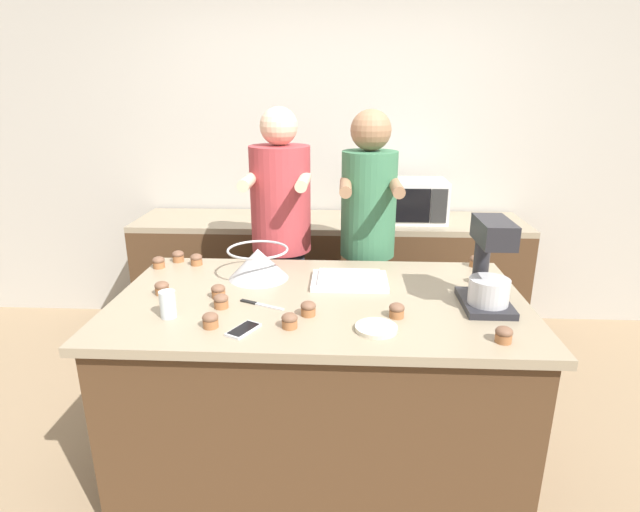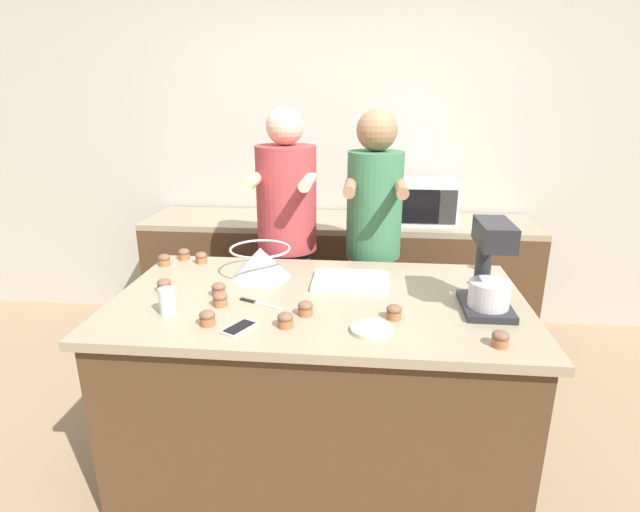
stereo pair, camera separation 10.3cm
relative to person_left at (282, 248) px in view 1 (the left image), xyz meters
The scene contains 27 objects.
ground_plane 1.19m from the person_left, 70.29° to the right, with size 16.00×16.00×0.00m, color #937A5B.
back_wall 1.18m from the person_left, 76.01° to the left, with size 10.00×0.06×2.70m.
island_counter 0.90m from the person_left, 70.29° to the right, with size 1.86×1.05×0.90m.
back_counter 0.87m from the person_left, 69.53° to the left, with size 2.80×0.60×0.90m.
person_left is the anchor object (origin of this frame).
person_right 0.51m from the person_left, ahead, with size 0.33×0.50×1.70m.
stand_mixer 1.28m from the person_left, 38.91° to the right, with size 0.20×0.30×0.39m.
mixing_bowl 0.51m from the person_left, 96.17° to the right, with size 0.30×0.30×0.15m.
baking_tray 0.68m from the person_left, 54.09° to the right, with size 0.37×0.26×0.04m.
microwave_oven 1.09m from the person_left, 40.63° to the left, with size 0.54×0.35×0.29m.
cell_phone 1.08m from the person_left, 90.92° to the right, with size 0.13×0.16×0.01m.
drinking_glass 1.03m from the person_left, 109.88° to the right, with size 0.07×0.07×0.11m.
small_plate 1.17m from the person_left, 64.54° to the right, with size 0.17×0.17×0.02m.
knife 0.83m from the person_left, 89.87° to the right, with size 0.21×0.11×0.01m.
cupcake_0 0.78m from the person_left, 104.42° to the right, with size 0.06×0.06×0.06m.
cupcake_1 1.15m from the person_left, 26.81° to the right, with size 0.06×0.06×0.06m.
cupcake_2 0.53m from the person_left, 142.85° to the right, with size 0.06×0.06×0.06m.
cupcake_3 1.07m from the person_left, 98.24° to the right, with size 0.06×0.06×0.06m.
cupcake_4 0.88m from the person_left, 100.19° to the right, with size 0.06×0.06×0.06m.
cupcake_5 1.06m from the person_left, 81.28° to the right, with size 0.06×0.06×0.06m.
cupcake_6 0.60m from the person_left, 153.38° to the right, with size 0.06×0.06×0.06m.
cupcake_7 1.10m from the person_left, 57.45° to the right, with size 0.06×0.06×0.06m.
cupcake_8 1.49m from the person_left, 49.27° to the right, with size 0.06×0.06×0.06m.
cupcake_9 1.11m from the person_left, 14.20° to the right, with size 0.06×0.06×0.06m.
cupcake_10 0.86m from the person_left, 122.54° to the right, with size 0.06×0.06×0.06m.
cupcake_11 0.72m from the person_left, 148.26° to the right, with size 0.06×0.06×0.06m.
cupcake_12 0.95m from the person_left, 76.34° to the right, with size 0.06×0.06×0.06m.
Camera 1 is at (0.11, -2.09, 1.79)m, focal length 28.00 mm.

